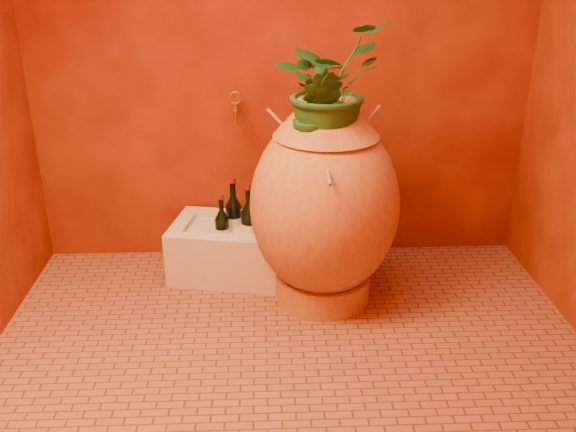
{
  "coord_description": "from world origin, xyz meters",
  "views": [
    {
      "loc": [
        -0.11,
        -2.17,
        1.57
      ],
      "look_at": [
        0.0,
        0.35,
        0.48
      ],
      "focal_mm": 40.0,
      "sensor_mm": 36.0,
      "label": 1
    }
  ],
  "objects_px": {
    "stone_basin": "(232,250)",
    "wine_bottle_b": "(222,231)",
    "wine_bottle_c": "(234,219)",
    "wine_bottle_a": "(249,226)",
    "amphora": "(324,204)",
    "wall_tap": "(235,106)"
  },
  "relations": [
    {
      "from": "wine_bottle_c",
      "to": "wall_tap",
      "type": "bearing_deg",
      "value": 79.51
    },
    {
      "from": "wine_bottle_c",
      "to": "wine_bottle_b",
      "type": "bearing_deg",
      "value": -120.63
    },
    {
      "from": "stone_basin",
      "to": "wine_bottle_b",
      "type": "xyz_separation_m",
      "value": [
        -0.04,
        -0.04,
        0.12
      ]
    },
    {
      "from": "wine_bottle_a",
      "to": "amphora",
      "type": "bearing_deg",
      "value": -35.0
    },
    {
      "from": "wall_tap",
      "to": "wine_bottle_c",
      "type": "bearing_deg",
      "value": -100.49
    },
    {
      "from": "amphora",
      "to": "wall_tap",
      "type": "xyz_separation_m",
      "value": [
        -0.4,
        0.44,
        0.35
      ]
    },
    {
      "from": "wine_bottle_a",
      "to": "wine_bottle_c",
      "type": "bearing_deg",
      "value": 135.15
    },
    {
      "from": "stone_basin",
      "to": "wall_tap",
      "type": "relative_size",
      "value": 4.12
    },
    {
      "from": "wine_bottle_b",
      "to": "stone_basin",
      "type": "bearing_deg",
      "value": 41.22
    },
    {
      "from": "wine_bottle_b",
      "to": "wine_bottle_c",
      "type": "distance_m",
      "value": 0.11
    },
    {
      "from": "wall_tap",
      "to": "stone_basin",
      "type": "bearing_deg",
      "value": -101.51
    },
    {
      "from": "amphora",
      "to": "stone_basin",
      "type": "bearing_deg",
      "value": 148.92
    },
    {
      "from": "stone_basin",
      "to": "wine_bottle_c",
      "type": "xyz_separation_m",
      "value": [
        0.01,
        0.06,
        0.14
      ]
    },
    {
      "from": "stone_basin",
      "to": "wine_bottle_c",
      "type": "relative_size",
      "value": 1.85
    },
    {
      "from": "wine_bottle_a",
      "to": "wine_bottle_c",
      "type": "distance_m",
      "value": 0.11
    },
    {
      "from": "amphora",
      "to": "wine_bottle_a",
      "type": "distance_m",
      "value": 0.47
    },
    {
      "from": "wine_bottle_c",
      "to": "wine_bottle_a",
      "type": "bearing_deg",
      "value": -44.85
    },
    {
      "from": "wine_bottle_a",
      "to": "wine_bottle_b",
      "type": "height_order",
      "value": "wine_bottle_a"
    },
    {
      "from": "stone_basin",
      "to": "wine_bottle_c",
      "type": "height_order",
      "value": "wine_bottle_c"
    },
    {
      "from": "wine_bottle_b",
      "to": "wine_bottle_a",
      "type": "bearing_deg",
      "value": 5.94
    },
    {
      "from": "amphora",
      "to": "wine_bottle_a",
      "type": "bearing_deg",
      "value": 145.0
    },
    {
      "from": "stone_basin",
      "to": "wine_bottle_c",
      "type": "bearing_deg",
      "value": 76.38
    }
  ]
}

